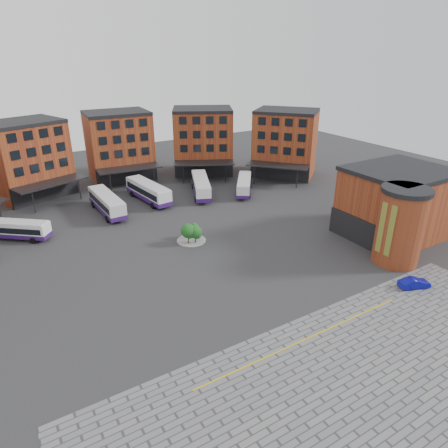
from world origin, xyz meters
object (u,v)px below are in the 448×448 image
bus_b (16,229)px  bus_c (107,203)px  bus_e (201,186)px  tree_island (192,232)px  bus_d (148,191)px  bus_f (244,185)px  blue_car (414,283)px

bus_b → bus_c: size_ratio=0.77×
bus_c → bus_e: bus_c is taller
tree_island → bus_d: size_ratio=0.34×
bus_d → bus_f: 19.08m
bus_e → blue_car: bearing=-58.5°
bus_d → bus_e: size_ratio=1.03×
bus_d → blue_car: bus_d is taller
tree_island → bus_d: bus_d is taller
bus_c → bus_e: size_ratio=1.00×
bus_d → bus_e: (10.19, -2.14, -0.04)m
bus_e → bus_c: bearing=-157.7°
bus_d → bus_e: bus_d is taller
blue_car → bus_d: bearing=41.1°
bus_d → bus_c: bearing=-174.6°
tree_island → bus_b: tree_island is taller
bus_e → blue_car: size_ratio=3.26×
bus_f → bus_e: bearing=-165.8°
bus_c → bus_d: bearing=10.8°
bus_b → blue_car: bearing=-96.3°
blue_car → bus_b: bearing=66.0°
tree_island → bus_b: bearing=146.3°
bus_e → blue_car: bus_e is taller
bus_d → blue_car: 48.27m
bus_c → bus_f: 26.99m
bus_d → bus_b: bearing=-174.9°
bus_c → bus_e: bearing=-2.7°
bus_b → bus_e: size_ratio=0.77×
bus_b → blue_car: size_ratio=2.50×
tree_island → bus_c: size_ratio=0.35×
bus_c → blue_car: size_ratio=3.26×
bus_c → bus_d: (8.48, 1.94, 0.03)m
bus_d → bus_e: bearing=-19.4°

